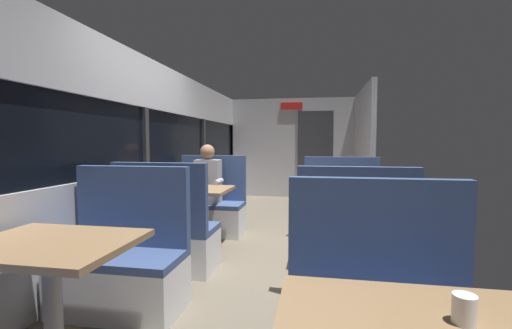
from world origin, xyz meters
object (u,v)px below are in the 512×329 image
(bench_near_window_facing_entry, at_px, (123,267))
(bench_mid_window_facing_entry, at_px, (210,210))
(dining_table_near_window, at_px, (51,259))
(coffee_cup_secondary, at_px, (357,192))
(seated_passenger, at_px, (209,196))
(bench_rear_aisle_facing_entry, at_px, (342,218))
(dining_table_mid_window, at_px, (192,196))
(bench_rear_aisle_facing_end, at_px, (354,255))
(bench_mid_window_facing_end, at_px, (168,238))
(dining_table_rear_aisle, at_px, (347,204))
(coffee_cup_primary, at_px, (464,309))

(bench_near_window_facing_entry, height_order, bench_mid_window_facing_entry, same)
(dining_table_near_window, xyz_separation_m, coffee_cup_secondary, (1.88, 1.94, 0.15))
(bench_mid_window_facing_entry, bearing_deg, seated_passenger, -90.00)
(bench_rear_aisle_facing_entry, relative_size, coffee_cup_secondary, 12.22)
(bench_rear_aisle_facing_entry, xyz_separation_m, coffee_cup_secondary, (0.09, -0.76, 0.46))
(bench_rear_aisle_facing_entry, bearing_deg, dining_table_mid_window, -164.41)
(bench_rear_aisle_facing_end, bearing_deg, bench_near_window_facing_entry, -161.46)
(bench_near_window_facing_entry, relative_size, bench_mid_window_facing_end, 1.00)
(bench_mid_window_facing_end, xyz_separation_m, bench_rear_aisle_facing_entry, (1.79, 1.20, 0.00))
(bench_mid_window_facing_end, distance_m, bench_mid_window_facing_entry, 1.40)
(dining_table_rear_aisle, bearing_deg, bench_rear_aisle_facing_entry, 90.00)
(bench_rear_aisle_facing_entry, bearing_deg, coffee_cup_primary, -87.82)
(bench_rear_aisle_facing_end, bearing_deg, dining_table_mid_window, 153.32)
(bench_mid_window_facing_entry, relative_size, bench_rear_aisle_facing_end, 1.00)
(bench_near_window_facing_entry, distance_m, bench_mid_window_facing_entry, 2.20)
(dining_table_mid_window, xyz_separation_m, dining_table_rear_aisle, (1.79, -0.20, 0.00))
(dining_table_near_window, distance_m, coffee_cup_secondary, 2.71)
(bench_mid_window_facing_end, bearing_deg, bench_rear_aisle_facing_entry, 33.81)
(dining_table_mid_window, height_order, bench_mid_window_facing_entry, bench_mid_window_facing_entry)
(dining_table_mid_window, height_order, seated_passenger, seated_passenger)
(dining_table_rear_aisle, bearing_deg, bench_mid_window_facing_end, -164.41)
(bench_mid_window_facing_end, relative_size, dining_table_rear_aisle, 1.22)
(dining_table_near_window, distance_m, dining_table_rear_aisle, 2.68)
(dining_table_near_window, height_order, seated_passenger, seated_passenger)
(dining_table_mid_window, height_order, bench_rear_aisle_facing_entry, bench_rear_aisle_facing_entry)
(bench_rear_aisle_facing_end, relative_size, coffee_cup_primary, 12.22)
(seated_passenger, bearing_deg, bench_rear_aisle_facing_entry, -4.08)
(dining_table_rear_aisle, distance_m, coffee_cup_secondary, 0.18)
(bench_near_window_facing_entry, bearing_deg, dining_table_mid_window, 90.00)
(dining_table_near_window, distance_m, bench_near_window_facing_entry, 0.77)
(bench_near_window_facing_entry, distance_m, bench_mid_window_facing_end, 0.80)
(bench_mid_window_facing_entry, distance_m, bench_rear_aisle_facing_entry, 1.80)
(bench_mid_window_facing_end, xyz_separation_m, dining_table_rear_aisle, (1.79, 0.50, 0.31))
(dining_table_rear_aisle, height_order, bench_rear_aisle_facing_end, bench_rear_aisle_facing_end)
(bench_near_window_facing_entry, xyz_separation_m, bench_rear_aisle_facing_end, (1.79, 0.60, 0.00))
(bench_rear_aisle_facing_entry, xyz_separation_m, seated_passenger, (-1.79, 0.13, 0.21))
(bench_mid_window_facing_entry, bearing_deg, bench_rear_aisle_facing_end, -41.77)
(bench_mid_window_facing_end, distance_m, coffee_cup_secondary, 1.98)
(dining_table_near_window, height_order, bench_mid_window_facing_end, bench_mid_window_facing_end)
(bench_near_window_facing_entry, bearing_deg, bench_mid_window_facing_end, 90.00)
(bench_mid_window_facing_end, distance_m, dining_table_rear_aisle, 1.88)
(dining_table_mid_window, bearing_deg, bench_mid_window_facing_entry, 90.00)
(dining_table_near_window, height_order, dining_table_mid_window, same)
(dining_table_rear_aisle, xyz_separation_m, coffee_cup_primary, (0.12, -2.53, 0.15))
(bench_mid_window_facing_end, xyz_separation_m, seated_passenger, (0.00, 1.33, 0.21))
(bench_mid_window_facing_end, distance_m, bench_rear_aisle_facing_end, 1.80)
(bench_near_window_facing_entry, xyz_separation_m, dining_table_rear_aisle, (1.79, 1.30, 0.31))
(dining_table_mid_window, height_order, dining_table_rear_aisle, same)
(dining_table_rear_aisle, relative_size, bench_rear_aisle_facing_entry, 0.82)
(bench_near_window_facing_entry, xyz_separation_m, bench_mid_window_facing_entry, (0.00, 2.20, 0.00))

